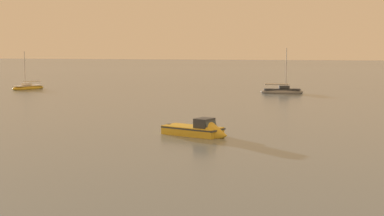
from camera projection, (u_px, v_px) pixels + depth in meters
name	position (u px, v px, depth m)	size (l,w,h in m)	color
motorboat_moored_0	(202.00, 132.00, 41.51)	(5.92, 3.38, 2.13)	gold
sailboat_moored_1	(28.00, 88.00, 92.82)	(3.92, 6.49, 6.95)	gold
sailboat_moored_2	(282.00, 91.00, 83.80)	(7.00, 3.54, 7.51)	gray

